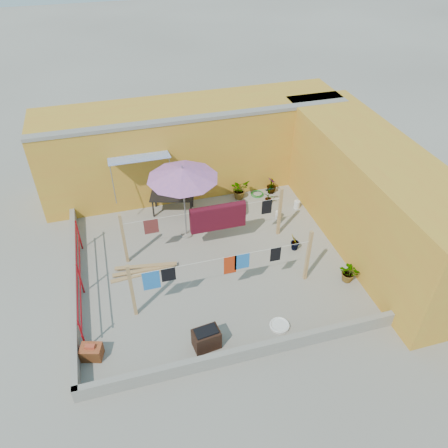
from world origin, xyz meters
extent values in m
plane|color=#9E998E|center=(0.00, 0.00, 0.00)|extent=(80.00, 80.00, 0.00)
cube|color=gold|center=(0.50, 4.70, 1.60)|extent=(11.00, 2.40, 3.20)
cube|color=gray|center=(0.50, 3.65, 3.15)|extent=(11.00, 0.35, 0.12)
cube|color=#2D51B2|center=(-1.60, 3.15, 2.25)|extent=(2.00, 0.79, 0.22)
cylinder|color=gray|center=(-2.55, 2.78, 1.60)|extent=(0.03, 0.30, 1.28)
cylinder|color=gray|center=(-0.65, 2.78, 1.60)|extent=(0.03, 0.30, 1.28)
cube|color=gold|center=(5.20, 0.00, 1.60)|extent=(2.40, 9.00, 3.20)
cube|color=gray|center=(0.00, -3.58, 0.22)|extent=(8.30, 0.16, 0.44)
cube|color=gray|center=(-4.08, 0.00, 0.22)|extent=(0.16, 7.30, 0.44)
cylinder|color=#A41019|center=(-3.85, -2.20, 0.55)|extent=(0.05, 0.05, 1.10)
cylinder|color=#A41019|center=(-3.85, -0.20, 0.55)|extent=(0.05, 0.05, 1.10)
cylinder|color=#A41019|center=(-3.85, 1.80, 0.55)|extent=(0.05, 0.05, 1.10)
cylinder|color=#A41019|center=(-3.85, -0.20, 1.05)|extent=(0.04, 4.20, 0.04)
cylinder|color=#A41019|center=(-3.85, -0.20, 0.60)|extent=(0.04, 4.20, 0.04)
cube|color=tan|center=(-2.50, -1.40, 0.90)|extent=(0.09, 0.09, 1.80)
cube|color=tan|center=(2.50, -1.40, 0.90)|extent=(0.09, 0.09, 1.80)
cube|color=tan|center=(2.50, 0.80, 0.90)|extent=(0.09, 0.09, 1.80)
cube|color=tan|center=(-2.50, 0.80, 0.90)|extent=(0.09, 0.09, 1.80)
cylinder|color=silver|center=(0.00, -1.40, 1.45)|extent=(5.00, 0.01, 0.01)
cylinder|color=silver|center=(0.00, 0.80, 1.45)|extent=(5.00, 0.01, 0.01)
cube|color=#460B18|center=(0.43, 0.80, 1.09)|extent=(1.76, 0.22, 0.81)
cube|color=black|center=(2.04, 0.80, 1.19)|extent=(0.33, 0.02, 0.51)
cube|color=maroon|center=(-1.65, 0.80, 1.19)|extent=(0.43, 0.02, 0.52)
cube|color=#2166B6|center=(-1.97, -1.40, 1.14)|extent=(0.46, 0.02, 0.62)
cube|color=black|center=(-1.51, -1.40, 1.23)|extent=(0.37, 0.02, 0.45)
cube|color=#B62E0E|center=(0.18, -1.40, 1.14)|extent=(0.35, 0.02, 0.61)
cube|color=#2166B6|center=(0.51, -1.40, 1.19)|extent=(0.42, 0.02, 0.52)
cube|color=black|center=(1.48, -1.40, 1.21)|extent=(0.30, 0.02, 0.47)
cylinder|color=gray|center=(-0.47, 1.56, 0.03)|extent=(0.40, 0.40, 0.07)
cylinder|color=gray|center=(-0.47, 1.56, 1.27)|extent=(0.05, 0.05, 2.54)
cone|color=#B86397|center=(-0.47, 1.56, 2.41)|extent=(2.72, 2.72, 0.35)
cylinder|color=gray|center=(-0.47, 1.56, 2.61)|extent=(0.04, 0.04, 0.11)
cube|color=black|center=(-0.64, 3.00, 0.68)|extent=(1.66, 1.14, 0.06)
cube|color=black|center=(-1.36, 2.88, 0.33)|extent=(0.06, 0.06, 0.66)
cube|color=black|center=(-1.20, 3.47, 0.33)|extent=(0.06, 0.06, 0.66)
cube|color=black|center=(-0.09, 2.53, 0.33)|extent=(0.06, 0.06, 0.66)
cube|color=black|center=(0.08, 3.11, 0.33)|extent=(0.06, 0.06, 0.66)
cube|color=#A55326|center=(-3.70, -2.50, 0.19)|extent=(0.60, 0.51, 0.37)
cube|color=#B8442B|center=(-3.70, -2.50, 0.41)|extent=(0.26, 0.17, 0.07)
cube|color=tan|center=(-2.15, 0.07, 0.02)|extent=(1.88, 0.27, 0.04)
cube|color=tan|center=(-2.07, 0.19, 0.06)|extent=(1.88, 0.15, 0.04)
cube|color=tan|center=(-1.99, 0.31, 0.10)|extent=(1.88, 0.41, 0.04)
cube|color=#311A13|center=(-0.89, -2.95, 0.28)|extent=(0.72, 0.53, 0.56)
cube|color=black|center=(-0.89, -2.95, 0.58)|extent=(0.59, 0.40, 0.04)
cylinder|color=silver|center=(1.12, -2.88, 0.03)|extent=(0.51, 0.51, 0.07)
torus|color=silver|center=(1.12, -2.88, 0.07)|extent=(0.54, 0.54, 0.05)
cylinder|color=silver|center=(2.82, 1.61, 0.14)|extent=(0.21, 0.21, 0.28)
cylinder|color=silver|center=(2.82, 1.61, 0.30)|extent=(0.06, 0.06, 0.05)
cylinder|color=silver|center=(3.70, 2.00, 0.15)|extent=(0.21, 0.21, 0.29)
cylinder|color=silver|center=(3.70, 2.00, 0.31)|extent=(0.06, 0.06, 0.05)
torus|color=#1B7A20|center=(2.61, 3.20, 0.02)|extent=(0.49, 0.49, 0.03)
torus|color=#1B7A20|center=(2.61, 3.20, 0.06)|extent=(0.42, 0.42, 0.03)
imported|color=#235919|center=(1.90, 3.20, 0.37)|extent=(0.85, 0.80, 0.74)
imported|color=#235919|center=(3.16, 3.20, 0.32)|extent=(0.43, 0.43, 0.64)
imported|color=#235919|center=(2.80, 2.53, 0.39)|extent=(0.44, 0.32, 0.78)
imported|color=#235919|center=(2.71, -0.11, 0.32)|extent=(0.44, 0.45, 0.63)
imported|color=#235919|center=(3.70, -1.82, 0.32)|extent=(0.77, 0.76, 0.65)
camera|label=1|loc=(-2.33, -9.67, 9.29)|focal=35.00mm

